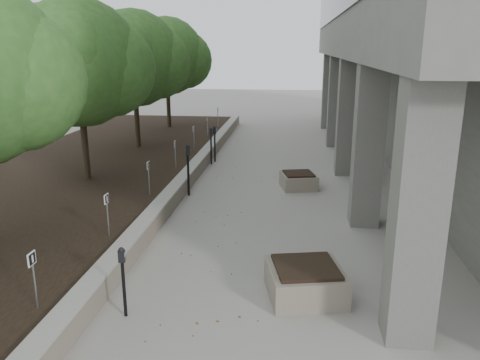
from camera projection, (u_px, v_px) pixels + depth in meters
The scene contains 19 objects.
retaining_wall at pixel (188, 177), 15.66m from camera, with size 0.39×26.00×0.50m, color gray, non-canonical shape.
planting_bed at pixel (81, 175), 16.07m from camera, with size 7.00×26.00×0.40m, color black.
crabapple_tree_3 at pixel (80, 90), 14.25m from camera, with size 4.60×4.00×5.44m, color #2E5C23, non-canonical shape.
crabapple_tree_4 at pixel (135, 79), 19.04m from camera, with size 4.60×4.00×5.44m, color #2E5C23, non-canonical shape.
crabapple_tree_5 at pixel (167, 73), 23.82m from camera, with size 4.60×4.00×5.44m, color #2E5C23, non-canonical shape.
parking_sign_2 at pixel (34, 281), 7.41m from camera, with size 0.04×0.22×0.96m, color black, non-canonical shape.
parking_sign_3 at pixel (108, 215), 10.28m from camera, with size 0.04×0.22×0.96m, color black, non-canonical shape.
parking_sign_4 at pixel (149, 178), 13.15m from camera, with size 0.04×0.22×0.96m, color black, non-canonical shape.
parking_sign_5 at pixel (175, 155), 16.02m from camera, with size 0.04×0.22×0.96m, color black, non-canonical shape.
parking_sign_6 at pixel (194, 138), 18.89m from camera, with size 0.04×0.22×0.96m, color black, non-canonical shape.
parking_sign_7 at pixel (207, 126), 21.76m from camera, with size 0.04×0.22×0.96m, color black, non-canonical shape.
parking_sign_8 at pixel (218, 117), 24.63m from camera, with size 0.04×0.22×0.96m, color black, non-canonical shape.
parking_meter_2 at pixel (124, 282), 7.90m from camera, with size 0.12×0.09×1.25m, color black, non-canonical shape.
parking_meter_3 at pixel (188, 170), 14.38m from camera, with size 0.16×0.11×1.59m, color black, non-canonical shape.
parking_meter_4 at pixel (215, 144), 18.63m from camera, with size 0.14×0.10×1.42m, color black, non-canonical shape.
parking_meter_5 at pixel (211, 146), 18.23m from camera, with size 0.14×0.10×1.43m, color black, non-canonical shape.
planter_front at pixel (305, 281), 8.63m from camera, with size 1.30×1.30×0.61m, color gray, non-canonical shape.
planter_back at pixel (298, 180), 15.31m from camera, with size 1.07×1.07×0.50m, color gray, non-canonical shape.
berry_scatter at pixel (222, 231), 11.70m from camera, with size 3.30×14.10×0.02m, color #96130A, non-canonical shape.
Camera 1 is at (1.59, -5.81, 4.38)m, focal length 35.81 mm.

